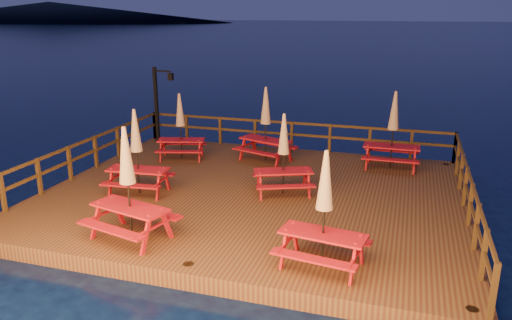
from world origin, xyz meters
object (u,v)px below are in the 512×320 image
object	(u,v)px
picnic_table_1	(137,150)
picnic_table_2	(284,153)
lamp_post	(159,98)
picnic_table_0	(393,129)

from	to	relation	value
picnic_table_1	picnic_table_2	xyz separation A→B (m)	(4.04, 1.20, -0.06)
lamp_post	picnic_table_1	distance (m)	6.11
picnic_table_2	picnic_table_1	bearing A→B (deg)	173.84
picnic_table_1	lamp_post	bearing A→B (deg)	105.66
lamp_post	picnic_table_1	size ratio (longest dim) A/B	1.20
picnic_table_2	lamp_post	bearing A→B (deg)	121.83
picnic_table_0	picnic_table_1	xyz separation A→B (m)	(-6.91, -4.69, -0.06)
picnic_table_0	picnic_table_2	distance (m)	4.52
lamp_post	picnic_table_1	xyz separation A→B (m)	(2.23, -5.67, -0.49)
picnic_table_0	picnic_table_1	distance (m)	8.36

